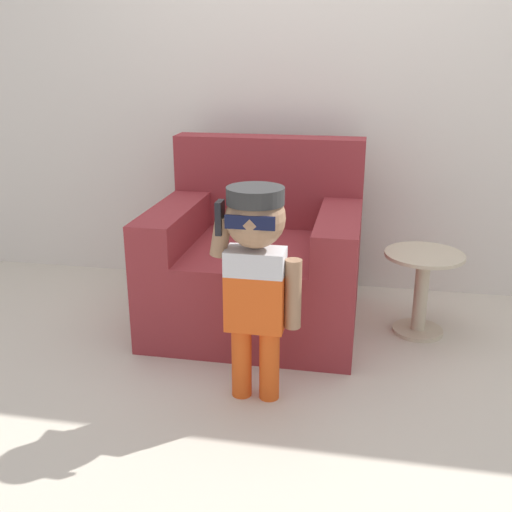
% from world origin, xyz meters
% --- Properties ---
extents(ground_plane, '(10.00, 10.00, 0.00)m').
position_xyz_m(ground_plane, '(0.00, 0.00, 0.00)').
color(ground_plane, beige).
extents(wall_back, '(10.00, 0.05, 2.60)m').
position_xyz_m(wall_back, '(0.00, 0.65, 1.30)').
color(wall_back, silver).
rests_on(wall_back, ground_plane).
extents(armchair, '(1.04, 0.92, 0.94)m').
position_xyz_m(armchair, '(-0.22, 0.03, 0.33)').
color(armchair, maroon).
rests_on(armchair, ground_plane).
extents(person_child, '(0.37, 0.28, 0.90)m').
position_xyz_m(person_child, '(-0.09, -0.73, 0.60)').
color(person_child, '#E05119').
rests_on(person_child, ground_plane).
extents(side_table, '(0.40, 0.40, 0.43)m').
position_xyz_m(side_table, '(0.62, 0.03, 0.26)').
color(side_table, beige).
rests_on(side_table, ground_plane).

